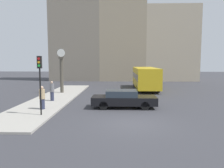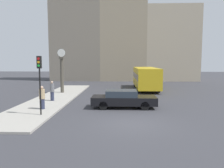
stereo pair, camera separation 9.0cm
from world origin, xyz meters
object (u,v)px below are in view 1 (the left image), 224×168
object	(u,v)px
pedestrian_grey_jacket	(52,91)
bus_distant	(145,77)
sedan_car	(123,99)
street_clock	(62,72)
traffic_light_near	(40,73)
pedestrian_tan_coat	(42,98)

from	to	relation	value
pedestrian_grey_jacket	bus_distant	bearing A→B (deg)	44.26
pedestrian_grey_jacket	sedan_car	bearing A→B (deg)	-18.79
street_clock	pedestrian_grey_jacket	distance (m)	5.09
bus_distant	traffic_light_near	world-z (taller)	traffic_light_near
sedan_car	pedestrian_tan_coat	bearing A→B (deg)	-168.18
pedestrian_grey_jacket	pedestrian_tan_coat	distance (m)	3.25
traffic_light_near	street_clock	distance (m)	9.82
street_clock	pedestrian_tan_coat	xyz separation A→B (m)	(0.75, -8.10, -1.44)
bus_distant	street_clock	world-z (taller)	street_clock
street_clock	pedestrian_tan_coat	size ratio (longest dim) A/B	2.87
sedan_car	bus_distant	size ratio (longest dim) A/B	0.55
traffic_light_near	pedestrian_grey_jacket	distance (m)	5.25
sedan_car	street_clock	distance (m)	9.61
bus_distant	pedestrian_tan_coat	world-z (taller)	bus_distant
sedan_car	pedestrian_tan_coat	distance (m)	5.83
pedestrian_grey_jacket	pedestrian_tan_coat	bearing A→B (deg)	-84.60
street_clock	pedestrian_tan_coat	world-z (taller)	street_clock
traffic_light_near	pedestrian_grey_jacket	size ratio (longest dim) A/B	2.20
bus_distant	street_clock	bearing A→B (deg)	-157.87
sedan_car	pedestrian_grey_jacket	distance (m)	6.35
traffic_light_near	pedestrian_grey_jacket	xyz separation A→B (m)	(-0.80, 4.87, -1.80)
pedestrian_tan_coat	bus_distant	bearing A→B (deg)	54.20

